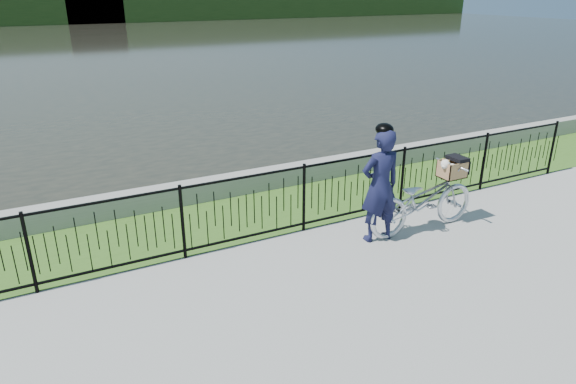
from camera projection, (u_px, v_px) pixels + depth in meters
ground at (296, 293)px, 6.70m from camera, size 120.00×120.00×0.00m
grass_strip at (225, 219)px, 8.84m from camera, size 60.00×2.00×0.01m
water at (59, 48)px, 33.88m from camera, size 120.00×120.00×0.00m
quay_wall at (205, 190)px, 9.59m from camera, size 60.00×0.30×0.40m
fence at (247, 209)px, 7.80m from camera, size 14.00×0.06×1.15m
far_treeline at (34, 9)px, 55.56m from camera, size 120.00×6.00×3.00m
far_building_right at (94, 8)px, 56.86m from camera, size 6.00×3.00×3.20m
bicycle_rig at (423, 199)px, 8.27m from camera, size 2.04×0.71×1.18m
cyclist at (380, 185)px, 7.81m from camera, size 0.68×0.47×1.87m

